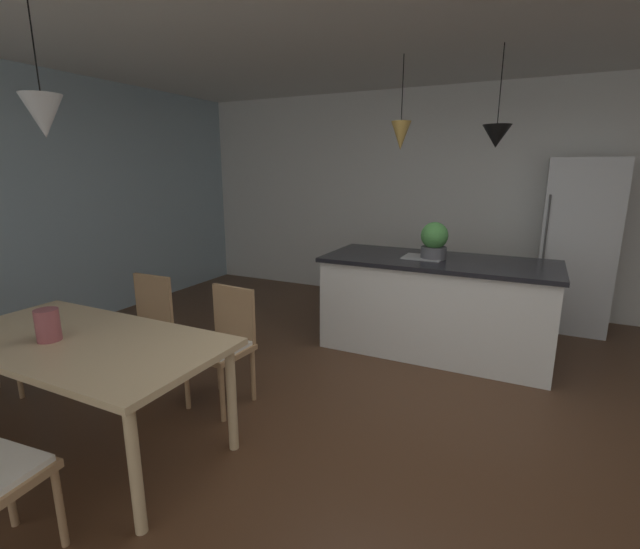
# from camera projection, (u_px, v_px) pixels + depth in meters

# --- Properties ---
(ground_plane) EXTENTS (10.00, 8.40, 0.04)m
(ground_plane) POSITION_uv_depth(u_px,v_px,m) (420.00, 443.00, 2.88)
(ground_plane) COLOR #4C301E
(wall_back_kitchen) EXTENTS (10.00, 0.12, 2.70)m
(wall_back_kitchen) POSITION_uv_depth(u_px,v_px,m) (491.00, 200.00, 5.41)
(wall_back_kitchen) COLOR silver
(wall_back_kitchen) RESTS_ON ground_plane
(window_wall_left_glazing) EXTENTS (0.06, 8.40, 2.70)m
(window_wall_left_glazing) POSITION_uv_depth(u_px,v_px,m) (12.00, 208.00, 4.30)
(window_wall_left_glazing) COLOR #9EB7C6
(window_wall_left_glazing) RESTS_ON ground_plane
(dining_table) EXTENTS (1.79, 0.90, 0.73)m
(dining_table) POSITION_uv_depth(u_px,v_px,m) (82.00, 349.00, 2.68)
(dining_table) COLOR #D1B284
(dining_table) RESTS_ON ground_plane
(chair_far_left) EXTENTS (0.41, 0.41, 0.87)m
(chair_far_left) POSITION_uv_depth(u_px,v_px,m) (144.00, 326.00, 3.61)
(chair_far_left) COLOR #A87F56
(chair_far_left) RESTS_ON ground_plane
(chair_far_right) EXTENTS (0.43, 0.43, 0.87)m
(chair_far_right) POSITION_uv_depth(u_px,v_px,m) (223.00, 342.00, 3.26)
(chair_far_right) COLOR #A87F56
(chair_far_right) RESTS_ON ground_plane
(kitchen_island) EXTENTS (2.11, 0.91, 0.91)m
(kitchen_island) POSITION_uv_depth(u_px,v_px,m) (436.00, 304.00, 4.22)
(kitchen_island) COLOR silver
(kitchen_island) RESTS_ON ground_plane
(refrigerator) EXTENTS (0.70, 0.67, 1.83)m
(refrigerator) POSITION_uv_depth(u_px,v_px,m) (577.00, 245.00, 4.76)
(refrigerator) COLOR silver
(refrigerator) RESTS_ON ground_plane
(pendant_over_table) EXTENTS (0.22, 0.22, 0.81)m
(pendant_over_table) POSITION_uv_depth(u_px,v_px,m) (43.00, 116.00, 2.44)
(pendant_over_table) COLOR black
(pendant_over_island_main) EXTENTS (0.18, 0.18, 0.81)m
(pendant_over_island_main) POSITION_uv_depth(u_px,v_px,m) (401.00, 135.00, 4.03)
(pendant_over_island_main) COLOR black
(pendant_over_island_aux) EXTENTS (0.24, 0.24, 0.81)m
(pendant_over_island_aux) POSITION_uv_depth(u_px,v_px,m) (496.00, 136.00, 3.69)
(pendant_over_island_aux) COLOR black
(potted_plant_on_island) EXTENTS (0.25, 0.25, 0.34)m
(potted_plant_on_island) POSITION_uv_depth(u_px,v_px,m) (434.00, 241.00, 4.10)
(potted_plant_on_island) COLOR #4C4C51
(potted_plant_on_island) RESTS_ON kitchen_island
(vase_on_dining_table) EXTENTS (0.13, 0.13, 0.19)m
(vase_on_dining_table) POSITION_uv_depth(u_px,v_px,m) (48.00, 325.00, 2.61)
(vase_on_dining_table) COLOR #994C51
(vase_on_dining_table) RESTS_ON dining_table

